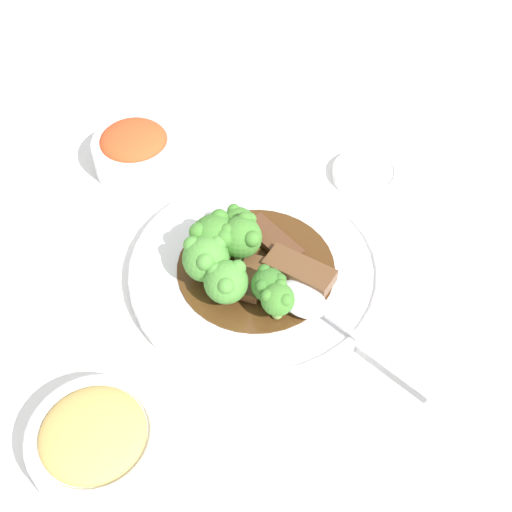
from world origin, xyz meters
The scene contains 16 objects.
ground_plane centered at (0.00, 0.00, 0.00)m, with size 4.00×4.00×0.00m, color white.
main_plate centered at (0.00, 0.00, 0.01)m, with size 0.27×0.27×0.02m.
beef_strip_0 centered at (-0.01, 0.04, 0.02)m, with size 0.07×0.03×0.01m.
beef_strip_1 centered at (0.01, -0.02, 0.02)m, with size 0.05×0.06×0.01m.
beef_strip_2 centered at (0.04, 0.02, 0.03)m, with size 0.08×0.05×0.02m.
broccoli_floret_0 centered at (-0.04, -0.02, 0.05)m, with size 0.05×0.05×0.06m.
broccoli_floret_1 centered at (0.04, -0.02, 0.04)m, with size 0.04×0.04×0.04m.
broccoli_floret_2 centered at (0.01, -0.05, 0.04)m, with size 0.04×0.04×0.05m.
broccoli_floret_3 centered at (-0.02, -0.01, 0.05)m, with size 0.04×0.04×0.06m.
broccoli_floret_4 centered at (-0.04, 0.01, 0.04)m, with size 0.04×0.04×0.04m.
broccoli_floret_5 centered at (-0.02, -0.05, 0.05)m, with size 0.05×0.05×0.05m.
broccoli_floret_6 centered at (0.06, -0.03, 0.05)m, with size 0.03×0.03×0.04m.
serving_spoon centered at (0.09, 0.01, 0.03)m, with size 0.20×0.04×0.01m.
side_bowl_kimchi centered at (-0.23, 0.01, 0.03)m, with size 0.10×0.10×0.06m.
side_bowl_appetizer centered at (0.05, -0.24, 0.02)m, with size 0.12×0.12×0.05m.
sauce_dish centered at (-0.02, 0.20, 0.01)m, with size 0.08×0.08×0.01m.
Camera 1 is at (0.35, -0.32, 0.60)m, focal length 50.00 mm.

